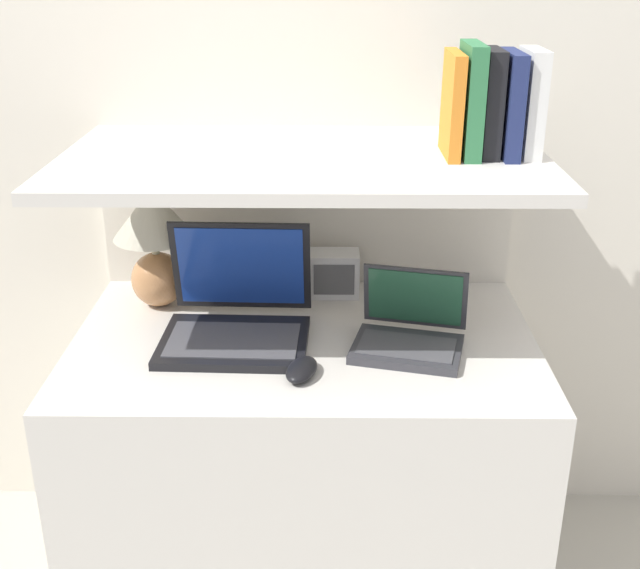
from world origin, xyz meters
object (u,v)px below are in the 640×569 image
Objects in this scene: computer_mouse at (300,370)px; book_navy at (510,104)px; laptop_small at (409,333)px; book_black at (490,103)px; laptop_large at (236,317)px; book_orange at (452,105)px; book_green at (471,100)px; table_lamp at (154,235)px; router_box at (334,274)px; book_white at (531,103)px.

book_navy reaches higher than computer_mouse.
computer_mouse is 0.56× the size of book_navy.
book_black reaches higher than laptop_small.
book_black reaches higher than computer_mouse.
computer_mouse is at bearing -50.64° from laptop_large.
book_orange is (0.49, 0.07, 0.49)m from laptop_large.
computer_mouse is (0.16, -0.19, -0.04)m from laptop_large.
book_navy reaches higher than laptop_small.
book_orange is (-0.04, -0.00, -0.01)m from book_green.
book_navy is (0.21, 0.12, 0.51)m from laptop_small.
laptop_large is 0.70m from book_orange.
laptop_large reaches higher than laptop_small.
book_orange is at bearing 54.33° from laptop_small.
laptop_large is 0.76m from book_black.
table_lamp is 1.29× the size of book_green.
router_box is (0.08, 0.45, 0.04)m from computer_mouse.
table_lamp reaches higher than computer_mouse.
table_lamp is 0.88m from book_black.
book_green reaches higher than book_navy.
book_orange is (0.71, -0.12, 0.35)m from table_lamp.
table_lamp is 0.48m from router_box.
book_white is 1.00× the size of book_black.
laptop_small is 1.28× the size of book_orange.
book_white is (0.43, -0.19, 0.49)m from router_box.
book_orange reaches higher than laptop_large.
computer_mouse is at bearing -44.92° from table_lamp.
laptop_small is 0.53m from book_orange.
book_white reaches higher than laptop_large.
book_black is at bearing 180.00° from book_white.
book_orange is at bearing 7.64° from laptop_large.
book_navy is at bearing -8.17° from table_lamp.
book_green is at bearing 180.00° from book_navy.
book_navy is 0.09m from book_green.
laptop_large is 1.55× the size of book_orange.
book_white is 0.13m from book_green.
table_lamp is 0.32m from laptop_large.
computer_mouse is at bearing -150.73° from book_navy.
book_navy is 0.98× the size of book_black.
table_lamp is 0.80m from book_orange.
book_navy is 1.00× the size of book_orange.
book_white and book_black have the same top height.
laptop_large is at bearing -172.93° from book_green.
router_box is 0.59× the size of book_orange.
laptop_small is 0.54m from book_green.
book_orange reaches higher than computer_mouse.
computer_mouse is at bearing -153.00° from book_white.
table_lamp is at bearing 170.90° from book_green.
book_black is 0.08m from book_orange.
laptop_small is 0.56m from book_navy.
router_box is 0.65m from book_navy.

